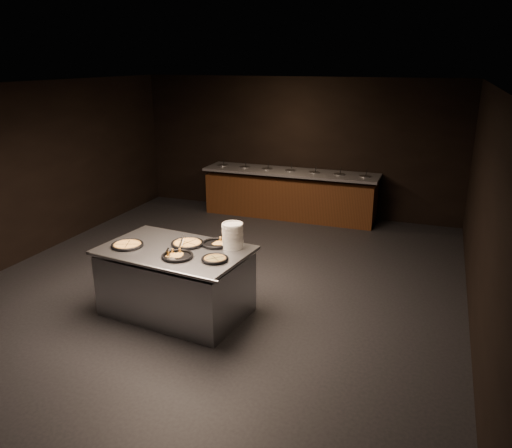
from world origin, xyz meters
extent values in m
cube|color=black|center=(0.00, 0.00, -0.01)|extent=(7.00, 8.00, 0.01)
cube|color=black|center=(0.00, 0.00, 2.90)|extent=(7.00, 8.00, 0.01)
cube|color=black|center=(0.00, 4.00, 1.45)|extent=(7.00, 0.01, 2.90)
cube|color=black|center=(-3.50, 0.00, 1.45)|extent=(0.01, 8.00, 2.90)
cube|color=black|center=(3.50, 0.00, 1.45)|extent=(0.01, 8.00, 2.90)
cube|color=#502912|center=(0.00, 3.58, 0.43)|extent=(3.60, 0.75, 0.85)
cube|color=slate|center=(0.00, 3.58, 0.97)|extent=(3.70, 0.83, 0.05)
cube|color=#381F0C|center=(0.00, 3.58, 0.04)|extent=(3.60, 0.69, 0.08)
cylinder|color=#A8AAAF|center=(-1.55, 3.58, 0.98)|extent=(0.22, 0.22, 0.08)
cylinder|color=#5A772F|center=(-1.55, 3.58, 1.00)|extent=(0.19, 0.19, 0.02)
cylinder|color=black|center=(-1.52, 3.56, 1.09)|extent=(0.04, 0.10, 0.19)
cylinder|color=#A8AAAF|center=(-1.03, 3.58, 0.98)|extent=(0.22, 0.22, 0.08)
cylinder|color=#5A772F|center=(-1.03, 3.58, 1.00)|extent=(0.19, 0.19, 0.02)
cylinder|color=black|center=(-1.00, 3.56, 1.09)|extent=(0.04, 0.10, 0.19)
cylinder|color=#A8AAAF|center=(-0.52, 3.58, 0.98)|extent=(0.22, 0.22, 0.08)
cylinder|color=#5A772F|center=(-0.52, 3.58, 1.00)|extent=(0.19, 0.19, 0.02)
cylinder|color=black|center=(-0.49, 3.56, 1.09)|extent=(0.04, 0.10, 0.19)
cylinder|color=#A8AAAF|center=(0.00, 3.58, 0.98)|extent=(0.22, 0.22, 0.08)
cylinder|color=#5A772F|center=(0.00, 3.58, 1.00)|extent=(0.19, 0.19, 0.02)
cylinder|color=black|center=(0.03, 3.56, 1.09)|extent=(0.04, 0.10, 0.19)
cylinder|color=#A8AAAF|center=(0.52, 3.58, 0.98)|extent=(0.22, 0.22, 0.08)
cylinder|color=#5A772F|center=(0.52, 3.58, 1.00)|extent=(0.19, 0.19, 0.02)
cylinder|color=black|center=(0.55, 3.56, 1.09)|extent=(0.04, 0.10, 0.19)
cylinder|color=#A8AAAF|center=(1.03, 3.58, 0.98)|extent=(0.22, 0.22, 0.08)
cylinder|color=#5A772F|center=(1.03, 3.58, 1.00)|extent=(0.19, 0.19, 0.02)
cylinder|color=black|center=(1.06, 3.56, 1.09)|extent=(0.04, 0.10, 0.19)
cylinder|color=#A8AAAF|center=(1.55, 3.58, 0.98)|extent=(0.22, 0.22, 0.08)
cylinder|color=#5A772F|center=(1.55, 3.58, 1.00)|extent=(0.19, 0.19, 0.02)
cylinder|color=black|center=(1.58, 3.56, 1.09)|extent=(0.04, 0.10, 0.19)
cube|color=#A8AAAF|center=(-0.17, -1.07, 0.41)|extent=(1.93, 1.31, 0.82)
cube|color=#A8AAAF|center=(-0.17, -1.07, 0.89)|extent=(2.02, 1.40, 0.04)
cylinder|color=#A8AAAF|center=(-0.17, -1.66, 0.89)|extent=(1.89, 0.26, 0.04)
cylinder|color=silver|center=(0.52, -0.76, 1.07)|extent=(0.27, 0.27, 0.33)
cylinder|color=black|center=(-0.79, -1.20, 0.91)|extent=(0.40, 0.40, 0.01)
torus|color=black|center=(-0.79, -1.20, 0.93)|extent=(0.42, 0.42, 0.04)
torus|color=#8E5F24|center=(-0.79, -1.20, 0.93)|extent=(0.36, 0.36, 0.03)
cylinder|color=#F1CF57|center=(-0.79, -1.20, 0.93)|extent=(0.32, 0.32, 0.02)
cube|color=black|center=(-0.79, -1.20, 0.94)|extent=(0.12, 0.30, 0.00)
cube|color=black|center=(-0.79, -1.20, 0.94)|extent=(0.30, 0.12, 0.00)
cylinder|color=black|center=(-0.08, -0.88, 0.91)|extent=(0.41, 0.41, 0.01)
torus|color=black|center=(-0.08, -0.88, 0.93)|extent=(0.43, 0.43, 0.04)
torus|color=#8E5F24|center=(-0.08, -0.88, 0.93)|extent=(0.37, 0.37, 0.03)
cylinder|color=#F1CF57|center=(-0.08, -0.88, 0.93)|extent=(0.33, 0.33, 0.02)
cube|color=black|center=(-0.08, -0.88, 0.94)|extent=(0.10, 0.32, 0.00)
cube|color=black|center=(-0.08, -0.88, 0.94)|extent=(0.32, 0.10, 0.00)
cylinder|color=black|center=(0.27, -0.75, 0.91)|extent=(0.36, 0.36, 0.01)
torus|color=black|center=(0.27, -0.75, 0.93)|extent=(0.38, 0.38, 0.04)
cylinder|color=black|center=(0.01, -1.31, 0.91)|extent=(0.37, 0.37, 0.01)
torus|color=black|center=(0.01, -1.31, 0.93)|extent=(0.40, 0.40, 0.04)
cylinder|color=black|center=(0.48, -1.24, 0.91)|extent=(0.31, 0.31, 0.01)
torus|color=black|center=(0.48, -1.24, 0.93)|extent=(0.33, 0.33, 0.04)
torus|color=#8E5F24|center=(0.48, -1.24, 0.93)|extent=(0.27, 0.27, 0.03)
cylinder|color=tan|center=(0.48, -1.24, 0.93)|extent=(0.23, 0.23, 0.02)
cube|color=black|center=(0.48, -1.24, 0.94)|extent=(0.16, 0.18, 0.00)
cube|color=black|center=(0.48, -1.24, 0.94)|extent=(0.18, 0.16, 0.00)
cube|color=#A8AAAF|center=(-0.13, -0.89, 0.93)|extent=(0.12, 0.13, 0.00)
cylinder|color=black|center=(-0.08, -1.04, 1.01)|extent=(0.06, 0.20, 0.13)
cylinder|color=#A8AAAF|center=(-0.11, -0.97, 0.96)|extent=(0.03, 0.10, 0.08)
cube|color=#A8AAAF|center=(0.00, -1.44, 0.93)|extent=(0.13, 0.13, 0.00)
cylinder|color=black|center=(-0.11, -1.34, 1.00)|extent=(0.13, 0.15, 0.13)
cylinder|color=#A8AAAF|center=(-0.06, -1.39, 0.95)|extent=(0.07, 0.07, 0.08)
camera|label=1|loc=(2.91, -6.33, 3.23)|focal=35.00mm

